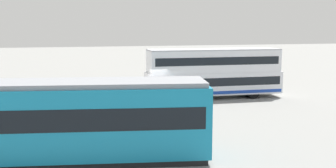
% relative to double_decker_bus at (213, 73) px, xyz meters
% --- Properties ---
extents(ground_plane, '(160.00, 160.00, 0.00)m').
position_rel_double_decker_bus_xyz_m(ground_plane, '(5.29, 1.67, -1.96)').
color(ground_plane, gray).
extents(double_decker_bus, '(10.72, 2.81, 3.86)m').
position_rel_double_decker_bus_xyz_m(double_decker_bus, '(0.00, 0.00, 0.00)').
color(double_decker_bus, white).
rests_on(double_decker_bus, ground).
extents(tram_yellow, '(14.03, 4.63, 3.39)m').
position_rel_double_decker_bus_xyz_m(tram_yellow, '(12.03, 11.92, -0.20)').
color(tram_yellow, teal).
rests_on(tram_yellow, ground).
extents(pedestrian_near_railing, '(0.41, 0.41, 1.62)m').
position_rel_double_decker_bus_xyz_m(pedestrian_near_railing, '(10.47, 5.86, -1.03)').
color(pedestrian_near_railing, '#4C3F2D').
rests_on(pedestrian_near_railing, ground).
extents(pedestrian_railing, '(8.94, 0.64, 1.08)m').
position_rel_double_decker_bus_xyz_m(pedestrian_railing, '(8.00, 6.99, -1.22)').
color(pedestrian_railing, gray).
rests_on(pedestrian_railing, ground).
extents(info_sign, '(1.19, 0.16, 2.28)m').
position_rel_double_decker_bus_xyz_m(info_sign, '(12.74, 6.04, -0.37)').
color(info_sign, slate).
rests_on(info_sign, ground).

